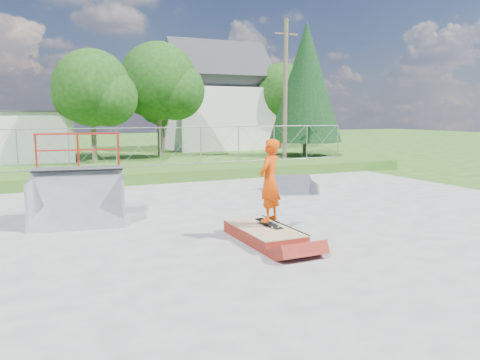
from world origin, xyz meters
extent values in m
plane|color=#285719|center=(0.00, 0.00, 0.00)|extent=(120.00, 120.00, 0.00)
cube|color=gray|center=(0.00, 0.00, 0.02)|extent=(20.00, 16.00, 0.04)
cube|color=#285719|center=(0.00, 9.50, 0.25)|extent=(24.00, 3.00, 0.50)
cube|color=maroon|center=(-0.78, -1.45, 0.16)|extent=(1.07, 2.22, 0.31)
cube|color=#9F825B|center=(-0.78, -1.45, 0.32)|extent=(1.09, 2.24, 0.02)
cube|color=black|center=(-0.61, -1.40, 0.38)|extent=(0.38, 0.82, 0.13)
imported|color=#E14106|center=(-0.61, -1.40, 1.33)|extent=(0.83, 0.78, 1.90)
cube|color=white|center=(9.00, 26.00, 2.50)|extent=(8.00, 6.00, 5.00)
cube|color=#333338|center=(9.00, 26.00, 5.90)|extent=(8.40, 6.08, 6.08)
cylinder|color=brown|center=(7.50, 12.00, 4.00)|extent=(0.24, 0.24, 8.00)
cylinder|color=brown|center=(-2.00, 18.00, 1.22)|extent=(0.30, 0.30, 2.45)
sphere|color=#15390F|center=(-2.00, 18.00, 4.41)|extent=(4.48, 4.48, 4.48)
sphere|color=#15390F|center=(-1.16, 17.44, 3.85)|extent=(3.36, 3.36, 3.36)
cylinder|color=brown|center=(2.50, 20.00, 1.40)|extent=(0.30, 0.30, 2.80)
sphere|color=#15390F|center=(2.50, 20.00, 5.04)|extent=(5.12, 5.12, 5.12)
sphere|color=#15390F|center=(3.46, 19.36, 4.40)|extent=(3.84, 3.84, 3.84)
cylinder|color=brown|center=(14.00, 24.00, 1.31)|extent=(0.30, 0.30, 2.62)
sphere|color=#15390F|center=(14.00, 24.00, 4.72)|extent=(4.80, 4.80, 4.80)
sphere|color=#15390F|center=(14.90, 23.40, 4.12)|extent=(3.60, 3.60, 3.60)
cylinder|color=brown|center=(5.00, 28.00, 1.05)|extent=(0.30, 0.30, 2.10)
sphere|color=#15390F|center=(5.00, 28.00, 3.78)|extent=(3.84, 3.84, 3.84)
sphere|color=#15390F|center=(5.72, 27.52, 3.30)|extent=(2.88, 2.88, 2.88)
cylinder|color=brown|center=(12.00, 17.00, 0.60)|extent=(0.28, 0.28, 1.20)
cone|color=black|center=(12.00, 17.00, 5.05)|extent=(5.04, 5.04, 8.10)
camera|label=1|loc=(-5.62, -10.75, 2.92)|focal=35.00mm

